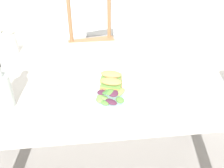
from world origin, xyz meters
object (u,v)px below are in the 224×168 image
dining_table (104,96)px  chair_wooden_far (94,46)px  fork_on_napkin (58,94)px  sandwich_half_front (111,84)px  sandwich_half_back (111,77)px  plate_lunch (113,92)px  mason_jar_iced_tea (10,43)px  bottle_cold_brew (3,92)px

dining_table → chair_wooden_far: 0.96m
fork_on_napkin → sandwich_half_front: bearing=1.7°
dining_table → sandwich_half_back: (0.03, -0.06, 0.16)m
dining_table → plate_lunch: size_ratio=4.95×
plate_lunch → sandwich_half_back: 0.08m
dining_table → mason_jar_iced_tea: 0.62m
fork_on_napkin → bottle_cold_brew: 0.23m
sandwich_half_front → sandwich_half_back: 0.06m
dining_table → sandwich_half_front: size_ratio=12.72×
sandwich_half_front → fork_on_napkin: size_ratio=0.60×
dining_table → sandwich_half_back: sandwich_half_back is taller
plate_lunch → mason_jar_iced_tea: bearing=140.5°
chair_wooden_far → sandwich_half_front: (0.03, -1.06, 0.33)m
fork_on_napkin → bottle_cold_brew: bottle_cold_brew is taller
sandwich_half_back → bottle_cold_brew: bottle_cold_brew is taller
sandwich_half_back → fork_on_napkin: bearing=-164.8°
dining_table → sandwich_half_front: sandwich_half_front is taller
chair_wooden_far → bottle_cold_brew: bottle_cold_brew is taller
chair_wooden_far → dining_table: bearing=-89.7°
dining_table → mason_jar_iced_tea: mason_jar_iced_tea is taller
dining_table → mason_jar_iced_tea: bearing=148.5°
sandwich_half_back → mason_jar_iced_tea: size_ratio=0.79×
sandwich_half_front → fork_on_napkin: 0.25m
sandwich_half_back → mason_jar_iced_tea: 0.65m
sandwich_half_front → plate_lunch: bearing=-61.7°
sandwich_half_back → dining_table: bearing=119.0°
sandwich_half_back → chair_wooden_far: bearing=92.2°
chair_wooden_far → sandwich_half_back: (0.04, -1.00, 0.33)m
dining_table → mason_jar_iced_tea: (-0.50, 0.31, 0.18)m
dining_table → chair_wooden_far: size_ratio=1.62×
dining_table → fork_on_napkin: fork_on_napkin is taller
chair_wooden_far → sandwich_half_back: bearing=-87.8°
dining_table → plate_lunch: 0.19m
sandwich_half_front → mason_jar_iced_tea: mason_jar_iced_tea is taller
sandwich_half_front → bottle_cold_brew: bottle_cold_brew is taller
fork_on_napkin → chair_wooden_far: bearing=78.8°
plate_lunch → fork_on_napkin: plate_lunch is taller
dining_table → chair_wooden_far: (-0.00, 0.94, -0.17)m
sandwich_half_front → sandwich_half_back: same height
mason_jar_iced_tea → sandwich_half_front: bearing=-39.0°
dining_table → fork_on_napkin: size_ratio=7.57×
sandwich_half_back → fork_on_napkin: (-0.25, -0.07, -0.03)m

